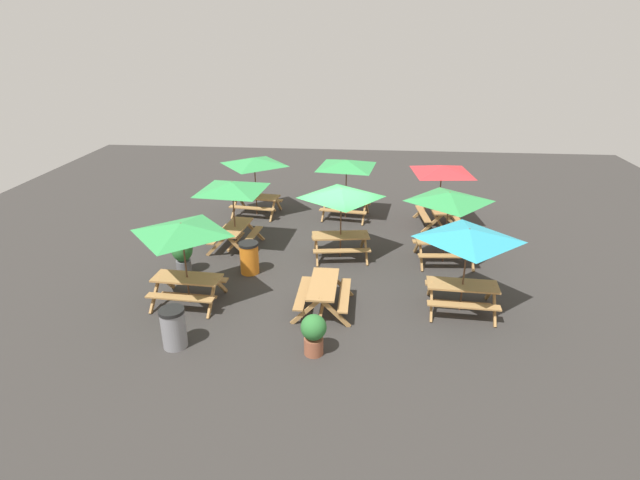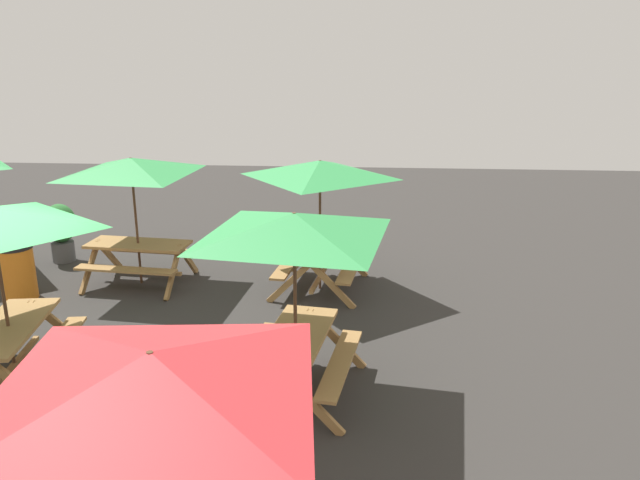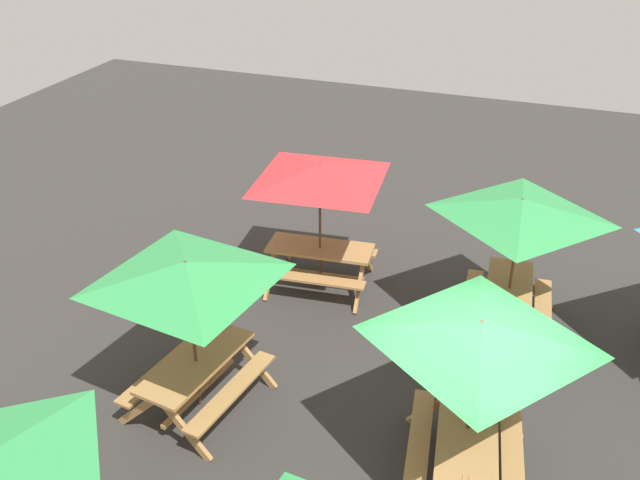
{
  "view_description": "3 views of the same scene",
  "coord_description": "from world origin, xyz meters",
  "px_view_note": "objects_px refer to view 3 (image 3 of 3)",
  "views": [
    {
      "loc": [
        -0.82,
        14.72,
        6.84
      ],
      "look_at": [
        0.44,
        0.86,
        0.9
      ],
      "focal_mm": 28.0,
      "sensor_mm": 36.0,
      "label": 1
    },
    {
      "loc": [
        -6.99,
        -4.39,
        4.08
      ],
      "look_at": [
        3.37,
        -3.62,
        0.9
      ],
      "focal_mm": 35.0,
      "sensor_mm": 36.0,
      "label": 2
    },
    {
      "loc": [
        6.35,
        0.56,
        6.76
      ],
      "look_at": [
        -3.61,
        -3.08,
        0.9
      ],
      "focal_mm": 40.0,
      "sensor_mm": 36.0,
      "label": 3
    }
  ],
  "objects_px": {
    "picnic_table_3": "(188,283)",
    "picnic_table_6": "(520,218)",
    "picnic_table_2": "(320,182)",
    "picnic_table_8": "(479,344)"
  },
  "relations": [
    {
      "from": "picnic_table_3",
      "to": "picnic_table_6",
      "type": "bearing_deg",
      "value": 139.55
    },
    {
      "from": "picnic_table_2",
      "to": "picnic_table_3",
      "type": "bearing_deg",
      "value": -104.09
    },
    {
      "from": "picnic_table_2",
      "to": "picnic_table_8",
      "type": "distance_m",
      "value": 4.67
    },
    {
      "from": "picnic_table_8",
      "to": "picnic_table_6",
      "type": "bearing_deg",
      "value": 170.27
    },
    {
      "from": "picnic_table_6",
      "to": "picnic_table_3",
      "type": "bearing_deg",
      "value": -53.07
    },
    {
      "from": "picnic_table_2",
      "to": "picnic_table_3",
      "type": "distance_m",
      "value": 3.5
    },
    {
      "from": "picnic_table_3",
      "to": "picnic_table_6",
      "type": "height_order",
      "value": "same"
    },
    {
      "from": "picnic_table_8",
      "to": "picnic_table_2",
      "type": "bearing_deg",
      "value": -146.29
    },
    {
      "from": "picnic_table_3",
      "to": "picnic_table_6",
      "type": "xyz_separation_m",
      "value": [
        -3.26,
        3.71,
        0.0
      ]
    },
    {
      "from": "picnic_table_6",
      "to": "picnic_table_8",
      "type": "distance_m",
      "value": 3.27
    }
  ]
}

